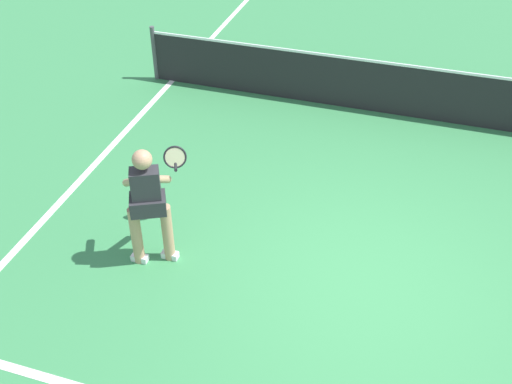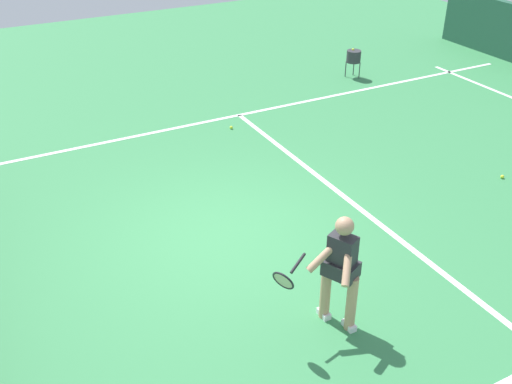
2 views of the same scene
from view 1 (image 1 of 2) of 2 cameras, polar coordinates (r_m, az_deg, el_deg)
name	(u,v)px [view 1 (image 1 of 2)]	position (r m, az deg, el deg)	size (l,w,h in m)	color
ground_plane	(359,280)	(7.31, 9.49, -8.02)	(28.50, 28.50, 0.00)	#38844C
sideline_left_marking	(50,212)	(8.57, -18.46, -1.80)	(0.10, 19.93, 0.01)	white
court_net	(405,90)	(10.29, 13.62, 9.10)	(8.87, 0.08, 0.98)	#4C4C51
tennis_player	(149,202)	(7.04, -9.87, -0.89)	(0.68, 1.13, 1.55)	tan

